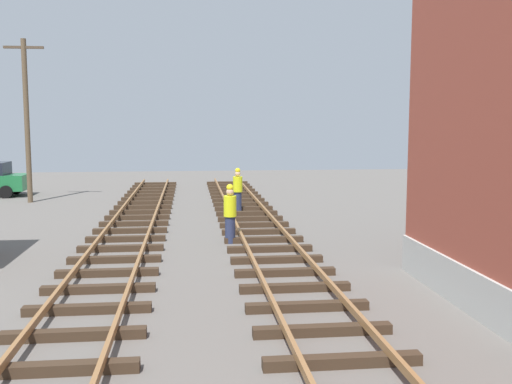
{
  "coord_description": "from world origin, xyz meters",
  "views": [
    {
      "loc": [
        -0.88,
        -3.73,
        3.75
      ],
      "look_at": [
        0.79,
        10.93,
        2.03
      ],
      "focal_mm": 41.45,
      "sensor_mm": 36.0,
      "label": 1
    }
  ],
  "objects": [
    {
      "name": "utility_pole_far",
      "position": [
        -8.42,
        25.19,
        4.01
      ],
      "size": [
        1.8,
        0.24,
        7.64
      ],
      "color": "brown",
      "rests_on": "ground"
    },
    {
      "name": "track_worker_foreground",
      "position": [
        0.38,
        14.49,
        0.93
      ],
      "size": [
        0.4,
        0.4,
        1.87
      ],
      "color": "#262D4C",
      "rests_on": "ground"
    },
    {
      "name": "track_worker_distant",
      "position": [
        1.16,
        21.09,
        0.93
      ],
      "size": [
        0.4,
        0.4,
        1.87
      ],
      "color": "#262D4C",
      "rests_on": "ground"
    }
  ]
}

